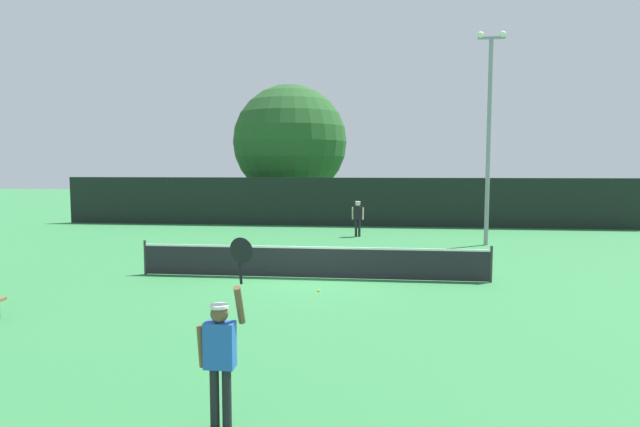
% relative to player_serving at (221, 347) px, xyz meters
% --- Properties ---
extents(ground_plane, '(120.00, 120.00, 0.00)m').
position_rel_player_serving_xyz_m(ground_plane, '(-0.04, 9.25, -1.07)').
color(ground_plane, '#2D723D').
extents(tennis_net, '(10.55, 0.08, 1.07)m').
position_rel_player_serving_xyz_m(tennis_net, '(-0.04, 9.25, -0.56)').
color(tennis_net, '#232328').
rests_on(tennis_net, ground).
extents(perimeter_fence, '(32.95, 0.12, 2.75)m').
position_rel_player_serving_xyz_m(perimeter_fence, '(-0.04, 23.56, 0.31)').
color(perimeter_fence, black).
rests_on(perimeter_fence, ground).
extents(player_serving, '(0.68, 0.39, 2.45)m').
position_rel_player_serving_xyz_m(player_serving, '(0.00, 0.00, 0.00)').
color(player_serving, blue).
rests_on(player_serving, ground).
extents(player_receiving, '(0.57, 0.25, 1.70)m').
position_rel_player_serving_xyz_m(player_receiving, '(0.93, 19.04, -0.02)').
color(player_receiving, black).
rests_on(player_receiving, ground).
extents(tennis_ball, '(0.07, 0.07, 0.07)m').
position_rel_player_serving_xyz_m(tennis_ball, '(0.37, 7.54, -1.03)').
color(tennis_ball, '#CCE033').
rests_on(tennis_ball, ground).
extents(light_pole, '(1.18, 0.28, 8.96)m').
position_rel_player_serving_xyz_m(light_pole, '(6.52, 16.88, 3.99)').
color(light_pole, gray).
rests_on(light_pole, ground).
extents(large_tree, '(7.55, 7.55, 8.79)m').
position_rel_player_serving_xyz_m(large_tree, '(-4.03, 28.87, 3.94)').
color(large_tree, brown).
rests_on(large_tree, ground).
extents(parked_car_near, '(2.50, 4.43, 1.69)m').
position_rel_player_serving_xyz_m(parked_car_near, '(-2.50, 31.45, -0.29)').
color(parked_car_near, black).
rests_on(parked_car_near, ground).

